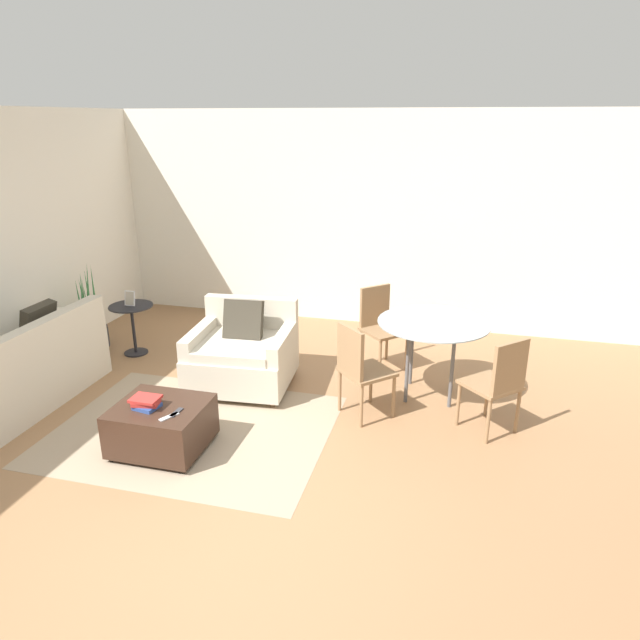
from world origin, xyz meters
The scene contains 17 objects.
ground_plane centered at (0.00, 0.00, 0.00)m, with size 20.00×20.00×0.00m, color #936B47.
wall_back centered at (0.00, 3.98, 1.38)m, with size 12.00×0.06×2.75m.
wall_left centered at (-3.11, 1.50, 1.38)m, with size 0.06×12.00×2.75m.
area_rug centered at (-0.69, 0.75, 0.00)m, with size 2.41×1.88×0.01m.
couch centered at (-2.53, 0.67, 0.30)m, with size 0.91×2.04×0.92m.
armchair centered at (-0.59, 1.74, 0.34)m, with size 1.06×1.00×0.90m.
ottoman centered at (-0.79, 0.41, 0.22)m, with size 0.73×0.65×0.41m.
book_stack centered at (-0.87, 0.35, 0.45)m, with size 0.24×0.20×0.09m.
tv_remote_primary centered at (-0.60, 0.33, 0.41)m, with size 0.05×0.15×0.01m.
tv_remote_secondary centered at (-0.62, 0.25, 0.41)m, with size 0.12×0.17×0.01m.
potted_plant centered at (-2.77, 2.24, 0.23)m, with size 0.41×0.41×1.05m.
side_table centered at (-2.14, 2.19, 0.42)m, with size 0.50×0.50×0.60m.
picture_frame centered at (-2.14, 2.19, 0.68)m, with size 0.13×0.07×0.17m.
dining_table centered at (1.30, 1.98, 0.69)m, with size 1.08×1.08×0.78m.
dining_chair_near_left centered at (0.69, 1.37, 0.52)m, with size 0.59×0.59×0.90m.
dining_chair_near_right centered at (1.91, 1.37, 0.52)m, with size 0.59×0.59×0.90m.
dining_chair_far_left centered at (0.69, 2.58, 0.52)m, with size 0.59×0.59×0.90m.
Camera 1 is at (1.53, -3.30, 2.64)m, focal length 32.00 mm.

